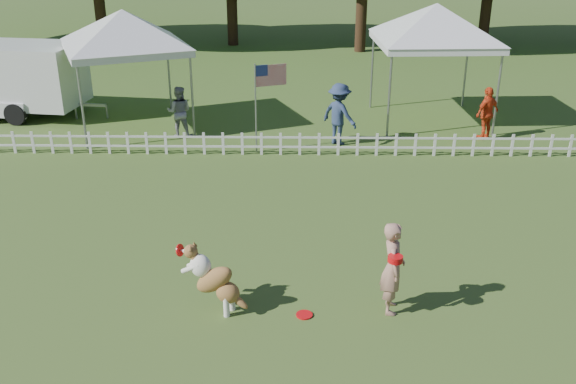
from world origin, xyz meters
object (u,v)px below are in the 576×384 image
(frisbee_on_turf, at_px, (304,315))
(canopy_tent_right, at_px, (432,65))
(spectator_b, at_px, (339,114))
(handler, at_px, (393,268))
(canopy_tent_left, at_px, (128,72))
(flag_pole, at_px, (256,109))
(dog, at_px, (215,280))
(spectator_c, at_px, (487,113))
(cargo_trailer, at_px, (14,79))
(spectator_a, at_px, (179,112))

(frisbee_on_turf, xyz_separation_m, canopy_tent_right, (3.81, 10.49, 1.69))
(canopy_tent_right, height_order, spectator_b, canopy_tent_right)
(handler, distance_m, canopy_tent_left, 11.45)
(canopy_tent_right, height_order, flag_pole, canopy_tent_right)
(canopy_tent_right, distance_m, spectator_b, 3.71)
(dog, xyz_separation_m, canopy_tent_left, (-3.63, 9.53, 1.11))
(canopy_tent_left, distance_m, spectator_c, 10.20)
(flag_pole, distance_m, spectator_b, 2.33)
(canopy_tent_left, bearing_deg, cargo_trailer, 138.97)
(handler, relative_size, canopy_tent_right, 0.45)
(spectator_a, bearing_deg, canopy_tent_left, -27.54)
(cargo_trailer, bearing_deg, canopy_tent_left, -10.31)
(canopy_tent_left, bearing_deg, spectator_c, -28.25)
(canopy_tent_right, relative_size, flag_pole, 1.45)
(canopy_tent_left, height_order, spectator_a, canopy_tent_left)
(dog, bearing_deg, handler, 21.99)
(handler, xyz_separation_m, canopy_tent_left, (-6.38, 9.47, 0.90))
(spectator_a, xyz_separation_m, spectator_b, (4.44, -0.57, 0.12))
(dog, height_order, frisbee_on_turf, dog)
(canopy_tent_left, relative_size, spectator_a, 2.30)
(spectator_a, bearing_deg, handler, 120.10)
(cargo_trailer, height_order, flag_pole, flag_pole)
(dog, distance_m, spectator_c, 10.82)
(handler, xyz_separation_m, frisbee_on_turf, (-1.36, -0.20, -0.75))
(frisbee_on_turf, xyz_separation_m, flag_pole, (-1.23, 7.57, 1.16))
(dog, height_order, canopy_tent_left, canopy_tent_left)
(dog, xyz_separation_m, frisbee_on_turf, (1.39, -0.14, -0.53))
(dog, distance_m, cargo_trailer, 13.16)
(canopy_tent_left, relative_size, spectator_c, 2.25)
(flag_pole, relative_size, spectator_a, 1.63)
(canopy_tent_left, bearing_deg, spectator_b, -36.53)
(handler, distance_m, spectator_c, 9.37)
(dog, distance_m, spectator_a, 8.93)
(dog, relative_size, canopy_tent_left, 0.33)
(handler, relative_size, flag_pole, 0.65)
(flag_pole, bearing_deg, spectator_b, -4.60)
(frisbee_on_turf, bearing_deg, canopy_tent_left, 117.46)
(frisbee_on_turf, bearing_deg, spectator_b, 83.26)
(canopy_tent_left, bearing_deg, spectator_a, -51.71)
(frisbee_on_turf, xyz_separation_m, spectator_a, (-3.46, 8.82, 0.71))
(spectator_c, bearing_deg, spectator_a, -36.86)
(dog, xyz_separation_m, spectator_b, (2.37, 8.12, 0.29))
(cargo_trailer, relative_size, flag_pole, 2.18)
(canopy_tent_left, distance_m, cargo_trailer, 4.13)
(flag_pole, distance_m, spectator_c, 6.46)
(frisbee_on_turf, distance_m, cargo_trailer, 14.14)
(cargo_trailer, xyz_separation_m, spectator_b, (9.90, -2.66, -0.28))
(spectator_b, xyz_separation_m, spectator_c, (4.12, 0.53, -0.10))
(canopy_tent_left, height_order, cargo_trailer, canopy_tent_left)
(canopy_tent_left, height_order, spectator_c, canopy_tent_left)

